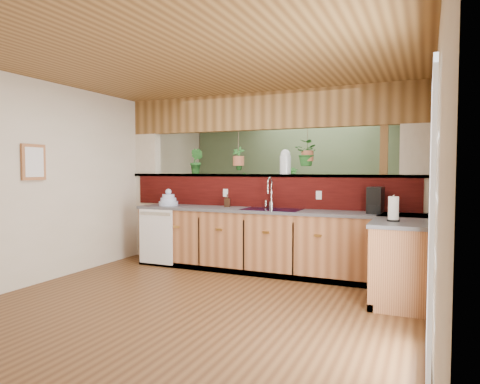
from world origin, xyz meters
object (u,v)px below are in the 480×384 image
at_px(shelving_console, 270,218).
at_px(soap_dispenser, 227,201).
at_px(glass_jar, 285,162).
at_px(faucet, 270,191).
at_px(coffee_maker, 375,201).
at_px(paper_towel, 393,209).
at_px(dish_stack, 168,200).

bearing_deg(shelving_console, soap_dispenser, -103.44).
bearing_deg(glass_jar, faucet, -125.61).
bearing_deg(faucet, coffee_maker, -4.30).
relative_size(faucet, paper_towel, 1.59).
bearing_deg(faucet, paper_towel, -28.03).
height_order(dish_stack, soap_dispenser, dish_stack).
distance_m(dish_stack, soap_dispenser, 0.95).
distance_m(dish_stack, paper_towel, 3.42).
relative_size(dish_stack, paper_towel, 1.04).
bearing_deg(glass_jar, dish_stack, -166.97).
relative_size(coffee_maker, glass_jar, 0.93).
height_order(faucet, shelving_console, faucet).
relative_size(faucet, soap_dispenser, 2.40).
bearing_deg(coffee_maker, shelving_console, 138.74).
distance_m(coffee_maker, glass_jar, 1.44).
xyz_separation_m(paper_towel, shelving_console, (-2.49, 3.04, -0.53)).
bearing_deg(coffee_maker, soap_dispenser, -177.95).
relative_size(soap_dispenser, paper_towel, 0.66).
xyz_separation_m(faucet, shelving_console, (-0.75, 2.12, -0.64)).
bearing_deg(dish_stack, shelving_console, 69.68).
bearing_deg(glass_jar, shelving_console, 115.47).
xyz_separation_m(coffee_maker, shelving_console, (-2.21, 2.23, -0.55)).
distance_m(paper_towel, shelving_console, 3.97).
distance_m(dish_stack, coffee_maker, 3.07).
xyz_separation_m(glass_jar, shelving_console, (-0.91, 1.90, -1.07)).
bearing_deg(faucet, dish_stack, -173.27).
xyz_separation_m(soap_dispenser, shelving_console, (-0.08, 2.16, -0.49)).
relative_size(faucet, coffee_maker, 1.35).
height_order(dish_stack, shelving_console, dish_stack).
distance_m(paper_towel, glass_jar, 2.03).
bearing_deg(soap_dispenser, coffee_maker, -1.87).
height_order(paper_towel, shelving_console, paper_towel).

